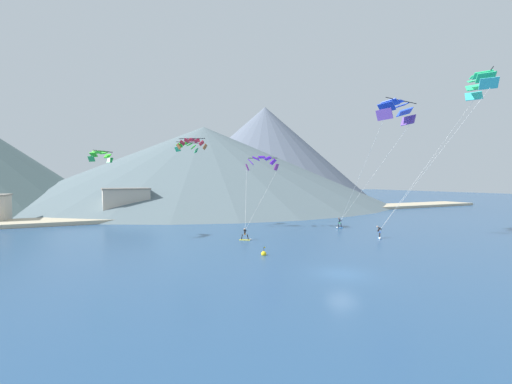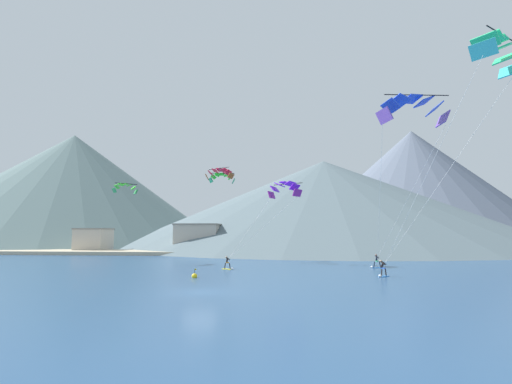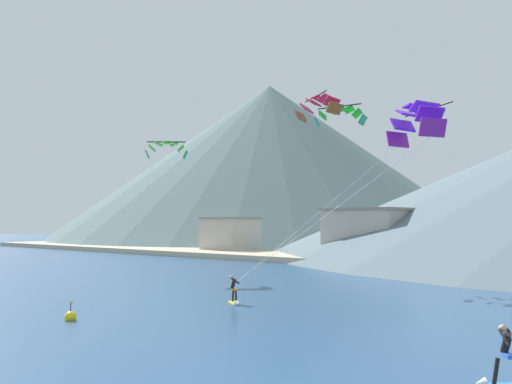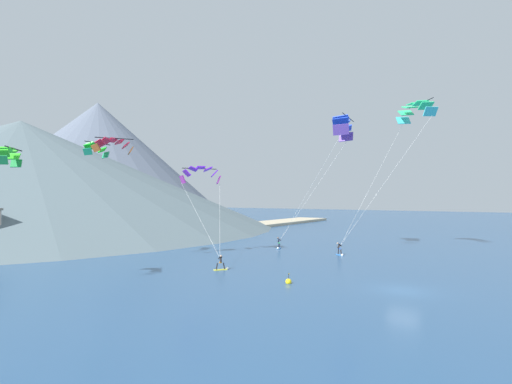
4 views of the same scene
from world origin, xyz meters
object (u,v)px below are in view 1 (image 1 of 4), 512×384
object	(u,v)px
parafoil_kite_distant_high_outer	(101,155)
parafoil_kite_distant_low_drift	(187,146)
kitesurfer_near_trail	(339,225)
kitesurfer_near_lead	(247,237)
parafoil_kite_near_lead	(262,162)
parafoil_kite_distant_mid_solo	(192,143)
parafoil_kite_near_trail	(396,110)
parafoil_kite_mid_center	(480,83)
kitesurfer_mid_center	(379,234)
race_marker_buoy	(264,254)

from	to	relation	value
parafoil_kite_distant_high_outer	parafoil_kite_distant_low_drift	xyz separation A→B (m)	(13.46, 7.55, 2.42)
kitesurfer_near_trail	kitesurfer_near_lead	bearing A→B (deg)	-168.91
parafoil_kite_near_lead	parafoil_kite_distant_mid_solo	distance (m)	11.74
parafoil_kite_near_trail	parafoil_kite_distant_high_outer	world-z (taller)	parafoil_kite_near_trail
kitesurfer_near_trail	parafoil_kite_distant_mid_solo	distance (m)	27.57
parafoil_kite_mid_center	parafoil_kite_distant_mid_solo	world-z (taller)	parafoil_kite_mid_center
kitesurfer_mid_center	parafoil_kite_distant_high_outer	world-z (taller)	parafoil_kite_distant_high_outer
parafoil_kite_mid_center	parafoil_kite_distant_high_outer	size ratio (longest dim) A/B	5.87
kitesurfer_mid_center	parafoil_kite_near_trail	world-z (taller)	parafoil_kite_near_trail
kitesurfer_mid_center	parafoil_kite_distant_low_drift	world-z (taller)	parafoil_kite_distant_low_drift
parafoil_kite_near_lead	parafoil_kite_distant_high_outer	xyz separation A→B (m)	(-23.97, 0.07, 0.40)
parafoil_kite_near_lead	parafoil_kite_distant_low_drift	size ratio (longest dim) A/B	2.48
parafoil_kite_distant_low_drift	parafoil_kite_mid_center	bearing A→B (deg)	-47.06
parafoil_kite_near_lead	parafoil_kite_distant_high_outer	bearing A→B (deg)	179.84
kitesurfer_near_lead	parafoil_kite_near_trail	bearing A→B (deg)	-14.70
parafoil_kite_mid_center	parafoil_kite_distant_low_drift	xyz separation A→B (m)	(-28.93, 31.09, -6.26)
parafoil_kite_near_trail	parafoil_kite_distant_low_drift	xyz separation A→B (m)	(-24.66, 22.01, -4.28)
kitesurfer_mid_center	parafoil_kite_near_trail	size ratio (longest dim) A/B	0.10
parafoil_kite_near_trail	parafoil_kite_distant_mid_solo	bearing A→B (deg)	142.50
kitesurfer_near_lead	parafoil_kite_distant_high_outer	size ratio (longest dim) A/B	0.50
kitesurfer_mid_center	kitesurfer_near_lead	bearing A→B (deg)	158.54
kitesurfer_near_lead	parafoil_kite_distant_high_outer	world-z (taller)	parafoil_kite_distant_high_outer
kitesurfer_near_lead	kitesurfer_mid_center	distance (m)	18.14
kitesurfer_near_lead	parafoil_kite_distant_low_drift	world-z (taller)	parafoil_kite_distant_low_drift
race_marker_buoy	parafoil_kite_distant_high_outer	bearing A→B (deg)	130.02
parafoil_kite_near_lead	parafoil_kite_near_trail	world-z (taller)	parafoil_kite_near_trail
parafoil_kite_distant_high_outer	parafoil_kite_distant_mid_solo	xyz separation A→B (m)	(13.55, 4.40, 2.69)
kitesurfer_mid_center	parafoil_kite_distant_mid_solo	xyz separation A→B (m)	(-20.54, 20.01, 13.45)
kitesurfer_near_trail	parafoil_kite_mid_center	bearing A→B (deg)	-69.36
parafoil_kite_mid_center	race_marker_buoy	world-z (taller)	parafoil_kite_mid_center
parafoil_kite_near_lead	parafoil_kite_distant_low_drift	world-z (taller)	parafoil_kite_distant_low_drift
parafoil_kite_mid_center	parafoil_kite_distant_mid_solo	xyz separation A→B (m)	(-28.84, 27.93, -5.99)
kitesurfer_near_trail	parafoil_kite_mid_center	world-z (taller)	parafoil_kite_mid_center
parafoil_kite_distant_high_outer	race_marker_buoy	distance (m)	26.06
parafoil_kite_mid_center	parafoil_kite_distant_low_drift	bearing A→B (deg)	132.94
parafoil_kite_near_trail	kitesurfer_mid_center	bearing A→B (deg)	-164.08
kitesurfer_mid_center	parafoil_kite_distant_high_outer	bearing A→B (deg)	155.40
parafoil_kite_near_lead	parafoil_kite_near_trail	size ratio (longest dim) A/B	0.61
parafoil_kite_near_trail	parafoil_kite_distant_high_outer	distance (m)	41.32
parafoil_kite_distant_low_drift	parafoil_kite_distant_mid_solo	xyz separation A→B (m)	(0.09, -3.15, 0.27)
parafoil_kite_mid_center	parafoil_kite_near_lead	bearing A→B (deg)	128.13
kitesurfer_near_lead	parafoil_kite_distant_mid_solo	xyz separation A→B (m)	(-3.65, 13.37, 13.52)
kitesurfer_near_trail	parafoil_kite_distant_low_drift	distance (m)	28.79
parafoil_kite_near_lead	kitesurfer_mid_center	bearing A→B (deg)	-56.92
parafoil_kite_distant_high_outer	parafoil_kite_distant_low_drift	distance (m)	15.62
kitesurfer_near_trail	parafoil_kite_near_lead	size ratio (longest dim) A/B	0.16
parafoil_kite_distant_low_drift	race_marker_buoy	xyz separation A→B (m)	(1.69, -25.59, -13.57)
parafoil_kite_distant_high_outer	race_marker_buoy	xyz separation A→B (m)	(15.15, -18.04, -11.14)
kitesurfer_near_lead	parafoil_kite_mid_center	distance (m)	35.03
kitesurfer_near_lead	parafoil_kite_distant_low_drift	xyz separation A→B (m)	(-3.75, 16.52, 13.25)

